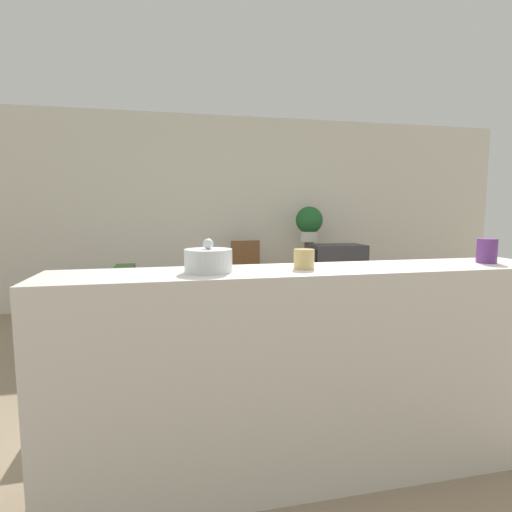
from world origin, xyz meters
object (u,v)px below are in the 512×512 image
television (336,263)px  potted_plant (309,222)px  couch (150,328)px  wooden_chair (247,274)px  decorative_bowl (208,260)px

television → potted_plant: size_ratio=1.40×
couch → potted_plant: 2.83m
wooden_chair → potted_plant: 1.15m
wooden_chair → decorative_bowl: bearing=-104.0°
wooden_chair → potted_plant: size_ratio=1.93×
television → potted_plant: 0.81m
couch → wooden_chair: size_ratio=1.87×
potted_plant → couch: bearing=-142.8°
wooden_chair → potted_plant: (0.92, 0.12, 0.69)m
decorative_bowl → television: bearing=56.4°
couch → potted_plant: bearing=37.2°
decorative_bowl → potted_plant: bearing=63.2°
television → decorative_bowl: decorative_bowl is taller
television → wooden_chair: wooden_chair is taller
potted_plant → wooden_chair: bearing=-172.3°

